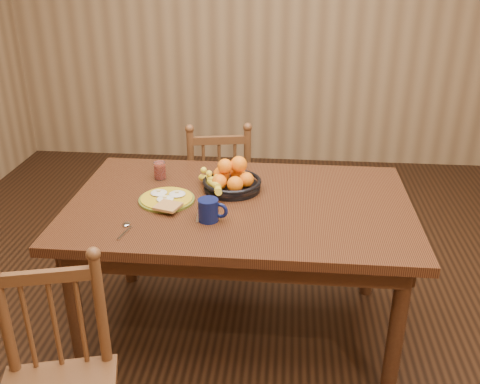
# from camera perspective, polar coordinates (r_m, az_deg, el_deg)

# --- Properties ---
(room) EXTENTS (4.52, 5.02, 2.72)m
(room) POSITION_cam_1_polar(r_m,az_deg,el_deg) (2.31, -0.00, 12.46)
(room) COLOR black
(room) RESTS_ON ground
(dining_table) EXTENTS (1.60, 1.00, 0.75)m
(dining_table) POSITION_cam_1_polar(r_m,az_deg,el_deg) (2.55, -0.00, -2.75)
(dining_table) COLOR black
(dining_table) RESTS_ON ground
(chair_far) EXTENTS (0.47, 0.46, 0.90)m
(chair_far) POSITION_cam_1_polar(r_m,az_deg,el_deg) (3.37, -2.28, 0.10)
(chair_far) COLOR #542F19
(chair_far) RESTS_ON ground
(breakfast_plate) EXTENTS (0.26, 0.30, 0.04)m
(breakfast_plate) POSITION_cam_1_polar(r_m,az_deg,el_deg) (2.53, -7.81, -0.74)
(breakfast_plate) COLOR #59601E
(breakfast_plate) RESTS_ON dining_table
(fork) EXTENTS (0.04, 0.18, 0.00)m
(fork) POSITION_cam_1_polar(r_m,az_deg,el_deg) (2.41, -4.25, -2.16)
(fork) COLOR silver
(fork) RESTS_ON dining_table
(spoon) EXTENTS (0.05, 0.16, 0.01)m
(spoon) POSITION_cam_1_polar(r_m,az_deg,el_deg) (2.33, -12.08, -3.66)
(spoon) COLOR silver
(spoon) RESTS_ON dining_table
(coffee_mug) EXTENTS (0.13, 0.09, 0.10)m
(coffee_mug) POSITION_cam_1_polar(r_m,az_deg,el_deg) (2.32, -3.28, -1.91)
(coffee_mug) COLOR #0A1038
(coffee_mug) RESTS_ON dining_table
(juice_glass) EXTENTS (0.06, 0.06, 0.09)m
(juice_glass) POSITION_cam_1_polar(r_m,az_deg,el_deg) (2.77, -8.54, 2.24)
(juice_glass) COLOR silver
(juice_glass) RESTS_ON dining_table
(fruit_bowl) EXTENTS (0.32, 0.32, 0.17)m
(fruit_bowl) POSITION_cam_1_polar(r_m,az_deg,el_deg) (2.62, -1.02, 1.30)
(fruit_bowl) COLOR black
(fruit_bowl) RESTS_ON dining_table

